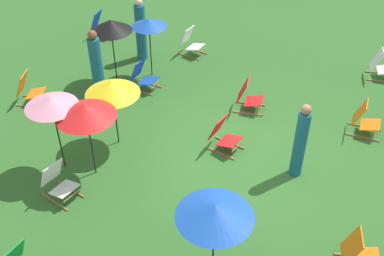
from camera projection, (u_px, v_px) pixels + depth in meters
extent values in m
plane|color=#2D6026|center=(242.00, 157.00, 10.51)|extent=(40.00, 40.00, 0.00)
cube|color=olive|center=(141.00, 92.00, 12.53)|extent=(0.16, 0.76, 0.04)
cube|color=olive|center=(150.00, 84.00, 12.83)|extent=(0.16, 0.76, 0.04)
cube|color=#1947B7|center=(148.00, 81.00, 12.49)|extent=(0.54, 0.50, 0.13)
cube|color=#1947B7|center=(138.00, 69.00, 12.43)|extent=(0.51, 0.32, 0.57)
cylinder|color=olive|center=(155.00, 85.00, 12.46)|extent=(0.44, 0.10, 0.03)
cube|color=olive|center=(55.00, 202.00, 9.40)|extent=(0.25, 0.74, 0.04)
cube|color=olive|center=(71.00, 189.00, 9.68)|extent=(0.25, 0.74, 0.04)
cube|color=white|center=(64.00, 189.00, 9.34)|extent=(0.58, 0.55, 0.13)
cube|color=white|center=(52.00, 173.00, 9.30)|extent=(0.53, 0.37, 0.57)
cylinder|color=olive|center=(72.00, 196.00, 9.29)|extent=(0.43, 0.15, 0.03)
cube|color=olive|center=(31.00, 106.00, 12.01)|extent=(0.23, 0.74, 0.04)
cube|color=olive|center=(37.00, 96.00, 12.36)|extent=(0.23, 0.74, 0.04)
cube|color=orange|center=(36.00, 93.00, 12.02)|extent=(0.58, 0.54, 0.13)
cube|color=orange|center=(22.00, 84.00, 11.87)|extent=(0.53, 0.36, 0.57)
cylinder|color=olive|center=(44.00, 96.00, 12.05)|extent=(0.43, 0.14, 0.03)
cube|color=#148C38|center=(12.00, 256.00, 7.74)|extent=(0.52, 0.34, 0.57)
cube|color=olive|center=(248.00, 113.00, 11.76)|extent=(0.12, 0.76, 0.04)
cube|color=olive|center=(250.00, 104.00, 12.10)|extent=(0.12, 0.76, 0.04)
cube|color=red|center=(254.00, 101.00, 11.75)|extent=(0.53, 0.48, 0.13)
cube|color=red|center=(243.00, 90.00, 11.63)|extent=(0.51, 0.30, 0.57)
cylinder|color=olive|center=(262.00, 104.00, 11.76)|extent=(0.44, 0.08, 0.03)
cube|color=olive|center=(363.00, 137.00, 11.01)|extent=(0.06, 0.76, 0.04)
cube|color=olive|center=(364.00, 127.00, 11.33)|extent=(0.06, 0.76, 0.04)
cube|color=orange|center=(370.00, 125.00, 10.99)|extent=(0.49, 0.45, 0.13)
cube|color=orange|center=(360.00, 112.00, 10.90)|extent=(0.49, 0.26, 0.57)
cylinder|color=olive|center=(378.00, 129.00, 10.97)|extent=(0.44, 0.04, 0.03)
cube|color=olive|center=(188.00, 57.00, 14.02)|extent=(0.21, 0.75, 0.04)
cube|color=olive|center=(196.00, 51.00, 14.31)|extent=(0.21, 0.75, 0.04)
cube|color=white|center=(195.00, 47.00, 13.96)|extent=(0.57, 0.53, 0.13)
cube|color=white|center=(187.00, 36.00, 13.92)|extent=(0.52, 0.35, 0.57)
cylinder|color=olive|center=(201.00, 51.00, 13.92)|extent=(0.43, 0.13, 0.03)
cube|color=orange|center=(352.00, 246.00, 7.90)|extent=(0.52, 0.33, 0.57)
cube|color=olive|center=(101.00, 39.00, 14.91)|extent=(0.06, 0.76, 0.04)
cube|color=olive|center=(107.00, 33.00, 15.24)|extent=(0.06, 0.76, 0.04)
cube|color=#1947B7|center=(106.00, 29.00, 14.90)|extent=(0.49, 0.45, 0.13)
cube|color=#1947B7|center=(96.00, 19.00, 14.80)|extent=(0.49, 0.26, 0.57)
cylinder|color=olive|center=(112.00, 32.00, 14.89)|extent=(0.44, 0.04, 0.03)
cube|color=olive|center=(381.00, 81.00, 12.95)|extent=(0.15, 0.76, 0.04)
cube|color=olive|center=(379.00, 73.00, 13.29)|extent=(0.15, 0.76, 0.04)
cube|color=white|center=(377.00, 60.00, 12.82)|extent=(0.51, 0.32, 0.57)
cube|color=olive|center=(220.00, 153.00, 10.57)|extent=(0.22, 0.75, 0.04)
cube|color=olive|center=(230.00, 143.00, 10.86)|extent=(0.22, 0.75, 0.04)
cube|color=red|center=(229.00, 141.00, 10.52)|extent=(0.57, 0.54, 0.13)
cube|color=red|center=(218.00, 127.00, 10.47)|extent=(0.53, 0.36, 0.57)
cylinder|color=olive|center=(237.00, 147.00, 10.47)|extent=(0.43, 0.14, 0.03)
cylinder|color=black|center=(150.00, 48.00, 12.74)|extent=(0.03, 0.03, 1.67)
cone|color=#194CB2|center=(149.00, 23.00, 12.27)|extent=(0.93, 0.93, 0.21)
cylinder|color=black|center=(58.00, 134.00, 9.71)|extent=(0.03, 0.03, 1.80)
cone|color=pink|center=(51.00, 102.00, 9.21)|extent=(1.06, 1.06, 0.22)
cylinder|color=black|center=(214.00, 242.00, 7.61)|extent=(0.03, 0.03, 1.67)
cone|color=#194CB2|center=(215.00, 211.00, 7.15)|extent=(1.24, 1.24, 0.23)
cylinder|color=black|center=(114.00, 52.00, 12.49)|extent=(0.03, 0.03, 1.76)
cone|color=black|center=(111.00, 25.00, 12.02)|extent=(1.10, 1.10, 0.31)
cylinder|color=black|center=(115.00, 114.00, 10.41)|extent=(0.03, 0.03, 1.63)
cone|color=yellow|center=(112.00, 87.00, 9.98)|extent=(1.19, 1.19, 0.31)
cylinder|color=black|center=(91.00, 141.00, 9.56)|extent=(0.03, 0.03, 1.77)
cone|color=red|center=(85.00, 110.00, 9.09)|extent=(1.21, 1.21, 0.29)
cylinder|color=#195972|center=(97.00, 68.00, 11.94)|extent=(0.43, 0.43, 1.64)
sphere|color=brown|center=(92.00, 35.00, 11.36)|extent=(0.23, 0.23, 0.23)
cylinder|color=#195972|center=(300.00, 145.00, 9.61)|extent=(0.29, 0.29, 1.58)
sphere|color=#936647|center=(306.00, 110.00, 9.06)|extent=(0.21, 0.21, 0.21)
cylinder|color=#195972|center=(141.00, 32.00, 13.50)|extent=(0.43, 0.43, 1.65)
sphere|color=beige|center=(139.00, 2.00, 12.93)|extent=(0.20, 0.20, 0.20)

